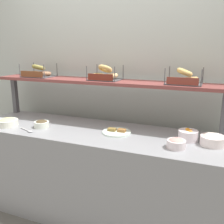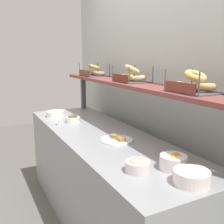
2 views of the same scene
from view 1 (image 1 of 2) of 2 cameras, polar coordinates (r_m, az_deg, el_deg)
name	(u,v)px [view 1 (image 1 of 2)]	position (r m, az deg, el deg)	size (l,w,h in m)	color
ground_plane	(93,211)	(2.75, -4.20, -21.12)	(8.00, 8.00, 0.00)	#595651
back_wall	(114,84)	(2.77, 0.34, 6.19)	(3.53, 0.06, 2.40)	#B2BBB5
deli_counter	(92,172)	(2.53, -4.39, -13.27)	(2.33, 0.70, 0.85)	gray
shelf_riser_left	(15,95)	(3.15, -20.79, 3.48)	(0.05, 0.05, 0.40)	#4C4C51
shelf_riser_right	(224,114)	(2.34, 23.69, -0.37)	(0.05, 0.05, 0.40)	#4C4C51
upper_shelf	(103,82)	(2.50, -2.02, 6.79)	(2.29, 0.32, 0.03)	brown
bowl_lox_spread	(176,143)	(2.01, 14.12, -6.74)	(0.14, 0.14, 0.08)	silver
bowl_fruit_salad	(188,135)	(2.19, 16.59, -4.89)	(0.16, 0.16, 0.09)	white
bowl_chocolate_spread	(42,124)	(2.52, -15.41, -2.53)	(0.14, 0.14, 0.07)	white
bowl_cream_cheese	(213,139)	(2.15, 21.55, -5.71)	(0.19, 0.19, 0.09)	white
bowl_egg_salad	(8,122)	(2.67, -22.18, -2.09)	(0.19, 0.19, 0.08)	white
serving_plate_white	(117,132)	(2.28, 1.04, -4.43)	(0.26, 0.26, 0.04)	white
serving_spoon_near_plate	(28,131)	(2.45, -18.26, -3.94)	(0.17, 0.08, 0.01)	#B7B7BC
bagel_basket_everything	(39,73)	(2.87, -16.05, 8.44)	(0.32, 0.24, 0.14)	#4C4C51
bagel_basket_plain	(105,75)	(2.50, -1.57, 8.28)	(0.29, 0.25, 0.16)	#4C4C51
bagel_basket_sesame	(184,79)	(2.31, 15.71, 7.20)	(0.31, 0.26, 0.15)	#4C4C51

